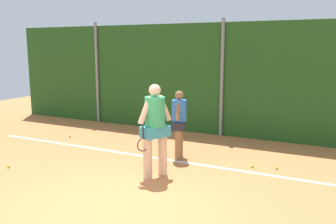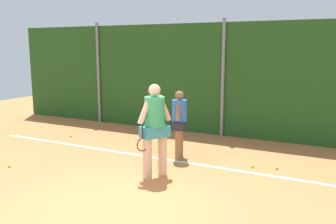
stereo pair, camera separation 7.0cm
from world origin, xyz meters
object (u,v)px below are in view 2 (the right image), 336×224
Objects in this scene: player_midcourt at (179,121)px; tennis_ball_2 at (277,168)px; player_foreground_near at (155,126)px; tennis_ball_1 at (71,136)px; tennis_ball_6 at (252,166)px; tennis_ball_7 at (9,166)px.

player_midcourt is 24.68× the size of tennis_ball_2.
tennis_ball_1 is at bearing -87.62° from player_foreground_near.
player_midcourt is at bearing -149.28° from player_foreground_near.
tennis_ball_7 is at bearing -153.52° from tennis_ball_6.
tennis_ball_7 is (-3.16, -0.98, -1.04)m from player_foreground_near.
player_foreground_near is 4.34m from tennis_ball_1.
tennis_ball_2 is 0.52m from tennis_ball_6.
tennis_ball_6 is (1.76, 0.07, -0.88)m from player_midcourt.
player_midcourt is 24.68× the size of tennis_ball_7.
player_midcourt is at bearing -6.13° from tennis_ball_1.
tennis_ball_2 is 5.91m from tennis_ball_7.
tennis_ball_2 is at bearing 152.65° from player_foreground_near.
player_foreground_near reaches higher than tennis_ball_2.
player_foreground_near reaches higher than tennis_ball_1.
tennis_ball_1 is 1.00× the size of tennis_ball_6.
tennis_ball_7 is at bearing -154.62° from tennis_ball_2.
player_foreground_near reaches higher than tennis_ball_7.
player_foreground_near reaches higher than player_midcourt.
player_midcourt reaches higher than tennis_ball_7.
tennis_ball_2 is at bearing 13.97° from tennis_ball_6.
player_foreground_near is at bearing 17.19° from tennis_ball_7.
player_foreground_near reaches higher than tennis_ball_6.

